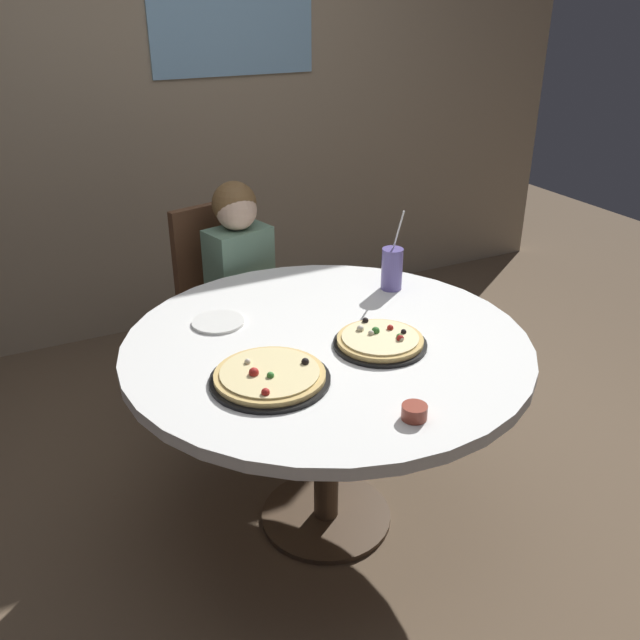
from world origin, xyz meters
The scene contains 10 objects.
ground_plane centered at (0.00, 0.00, 0.00)m, with size 8.00×8.00×0.00m, color brown.
wall_with_window centered at (0.00, 1.94, 1.45)m, with size 5.20×0.14×2.90m.
dining_table centered at (0.00, 0.00, 0.66)m, with size 1.33×1.33×0.75m.
chair_wooden centered at (-0.02, 0.91, 0.53)m, with size 0.48×0.48×0.95m.
diner_child centered at (0.02, 0.73, 0.48)m, with size 0.33×0.43×1.08m.
pizza_veggie centered at (0.13, -0.11, 0.77)m, with size 0.30×0.30×0.05m.
pizza_cheese centered at (-0.27, -0.16, 0.77)m, with size 0.36×0.36×0.05m.
soda_cup centered at (0.41, 0.26, 0.83)m, with size 0.08×0.08×0.31m.
sauce_bowl centered at (0.00, -0.51, 0.77)m, with size 0.07×0.07×0.04m, color brown.
plate_small centered at (-0.28, 0.28, 0.76)m, with size 0.18×0.18×0.01m, color white.
Camera 1 is at (-0.92, -1.76, 1.79)m, focal length 38.62 mm.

